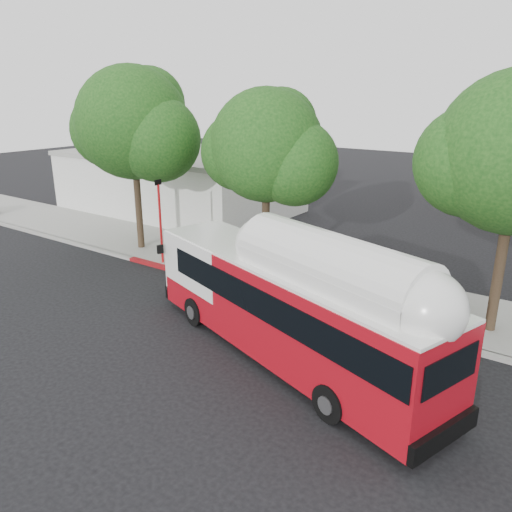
# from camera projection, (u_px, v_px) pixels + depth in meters

# --- Properties ---
(ground) EXTENTS (120.00, 120.00, 0.00)m
(ground) POSITION_uv_depth(u_px,v_px,m) (198.00, 327.00, 18.63)
(ground) COLOR black
(ground) RESTS_ON ground
(sidewalk) EXTENTS (60.00, 5.00, 0.15)m
(sidewalk) POSITION_uv_depth(u_px,v_px,m) (289.00, 275.00, 23.65)
(sidewalk) COLOR gray
(sidewalk) RESTS_ON ground
(curb_strip) EXTENTS (60.00, 0.30, 0.15)m
(curb_strip) POSITION_uv_depth(u_px,v_px,m) (257.00, 293.00, 21.63)
(curb_strip) COLOR gray
(curb_strip) RESTS_ON ground
(red_curb_segment) EXTENTS (10.00, 0.32, 0.16)m
(red_curb_segment) POSITION_uv_depth(u_px,v_px,m) (205.00, 278.00, 23.27)
(red_curb_segment) COLOR maroon
(red_curb_segment) RESTS_ON ground
(street_tree_left) EXTENTS (6.67, 5.80, 9.74)m
(street_tree_left) POSITION_uv_depth(u_px,v_px,m) (140.00, 128.00, 25.52)
(street_tree_left) COLOR #2D2116
(street_tree_left) RESTS_ON ground
(street_tree_mid) EXTENTS (5.75, 5.00, 8.62)m
(street_tree_mid) POSITION_uv_depth(u_px,v_px,m) (275.00, 151.00, 21.80)
(street_tree_mid) COLOR #2D2116
(street_tree_mid) RESTS_ON ground
(low_commercial_bldg) EXTENTS (16.20, 10.20, 4.25)m
(low_commercial_bldg) POSITION_uv_depth(u_px,v_px,m) (180.00, 181.00, 36.46)
(low_commercial_bldg) COLOR silver
(low_commercial_bldg) RESTS_ON ground
(transit_bus) EXTENTS (12.74, 6.17, 3.76)m
(transit_bus) POSITION_uv_depth(u_px,v_px,m) (287.00, 309.00, 15.96)
(transit_bus) COLOR #A40B16
(transit_bus) RESTS_ON ground
(signal_pole) EXTENTS (0.12, 0.41, 4.35)m
(signal_pole) POSITION_uv_depth(u_px,v_px,m) (160.00, 222.00, 24.60)
(signal_pole) COLOR red
(signal_pole) RESTS_ON ground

